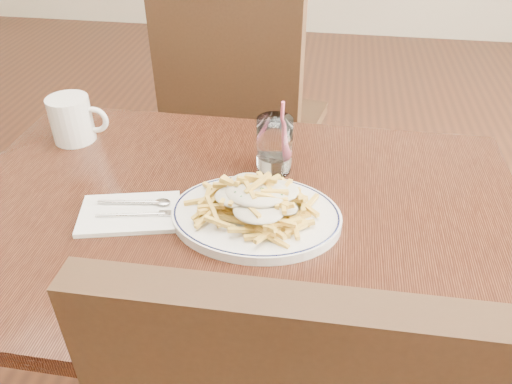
% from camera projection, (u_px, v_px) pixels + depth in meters
% --- Properties ---
extents(table, '(1.20, 0.80, 0.75)m').
position_uv_depth(table, '(234.00, 237.00, 1.08)').
color(table, black).
rests_on(table, ground).
extents(chair_far, '(0.56, 0.56, 1.05)m').
position_uv_depth(chair_far, '(240.00, 112.00, 1.73)').
color(chair_far, black).
rests_on(chair_far, ground).
extents(fries_plate, '(0.36, 0.32, 0.02)m').
position_uv_depth(fries_plate, '(256.00, 216.00, 0.99)').
color(fries_plate, silver).
rests_on(fries_plate, table).
extents(loaded_fries, '(0.28, 0.25, 0.07)m').
position_uv_depth(loaded_fries, '(256.00, 197.00, 0.96)').
color(loaded_fries, gold).
rests_on(loaded_fries, fries_plate).
extents(napkin, '(0.22, 0.17, 0.01)m').
position_uv_depth(napkin, '(129.00, 213.00, 1.01)').
color(napkin, white).
rests_on(napkin, table).
extents(cutlery, '(0.18, 0.09, 0.01)m').
position_uv_depth(cutlery, '(130.00, 209.00, 1.01)').
color(cutlery, silver).
rests_on(cutlery, napkin).
extents(water_glass, '(0.08, 0.08, 0.18)m').
position_uv_depth(water_glass, '(274.00, 148.00, 1.12)').
color(water_glass, white).
rests_on(water_glass, table).
extents(coffee_mug, '(0.14, 0.10, 0.11)m').
position_uv_depth(coffee_mug, '(73.00, 119.00, 1.23)').
color(coffee_mug, silver).
rests_on(coffee_mug, table).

